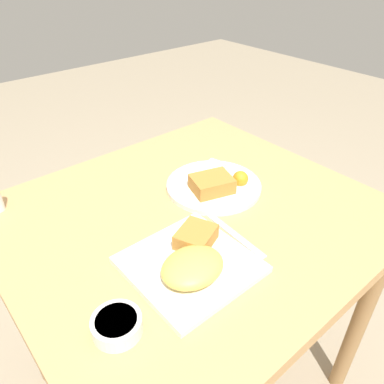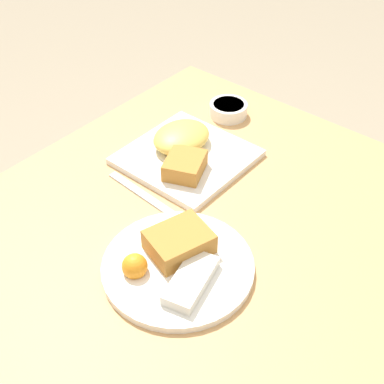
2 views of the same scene
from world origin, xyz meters
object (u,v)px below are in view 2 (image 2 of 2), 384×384
at_px(sauce_ramekin, 228,109).
at_px(butter_knife, 146,197).
at_px(plate_square_near, 184,150).
at_px(plate_oval_far, 177,262).

xyz_separation_m(sauce_ramekin, butter_knife, (0.34, 0.06, -0.02)).
bearing_deg(plate_square_near, plate_oval_far, 38.20).
distance_m(plate_square_near, butter_knife, 0.15).
bearing_deg(butter_knife, sauce_ramekin, 103.06).
relative_size(plate_square_near, butter_knife, 1.15).
relative_size(plate_oval_far, sauce_ramekin, 2.92).
bearing_deg(plate_oval_far, sauce_ramekin, -153.19).
bearing_deg(plate_square_near, sauce_ramekin, -171.20).
xyz_separation_m(plate_square_near, plate_oval_far, (0.25, 0.19, -0.01)).
height_order(plate_square_near, plate_oval_far, plate_square_near).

